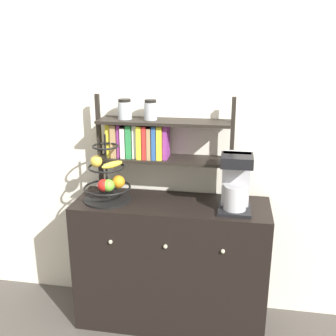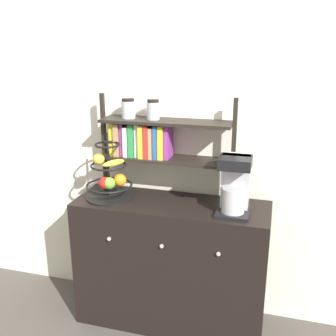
{
  "view_description": "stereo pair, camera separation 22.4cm",
  "coord_description": "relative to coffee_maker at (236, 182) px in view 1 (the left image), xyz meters",
  "views": [
    {
      "loc": [
        0.34,
        -1.91,
        1.7
      ],
      "look_at": [
        -0.02,
        0.2,
        1.02
      ],
      "focal_mm": 42.0,
      "sensor_mm": 36.0,
      "label": 1
    },
    {
      "loc": [
        0.56,
        -1.86,
        1.7
      ],
      "look_at": [
        -0.02,
        0.2,
        1.02
      ],
      "focal_mm": 42.0,
      "sensor_mm": 36.0,
      "label": 2
    }
  ],
  "objects": [
    {
      "name": "wall_back",
      "position": [
        -0.37,
        0.27,
        0.33
      ],
      "size": [
        7.0,
        0.05,
        2.6
      ],
      "primitive_type": "cube",
      "color": "silver",
      "rests_on": "ground_plane"
    },
    {
      "name": "sideboard",
      "position": [
        -0.37,
        0.03,
        -0.56
      ],
      "size": [
        1.15,
        0.41,
        0.81
      ],
      "color": "black",
      "rests_on": "ground_plane"
    },
    {
      "name": "coffee_maker",
      "position": [
        0.0,
        0.0,
        0.0
      ],
      "size": [
        0.18,
        0.2,
        0.32
      ],
      "color": "black",
      "rests_on": "sideboard"
    },
    {
      "name": "fruit_stand",
      "position": [
        -0.74,
        0.0,
        -0.03
      ],
      "size": [
        0.28,
        0.28,
        0.4
      ],
      "color": "black",
      "rests_on": "sideboard"
    },
    {
      "name": "shelf_hutch",
      "position": [
        -0.53,
        0.15,
        0.2
      ],
      "size": [
        0.82,
        0.2,
        0.61
      ],
      "color": "black",
      "rests_on": "sideboard"
    }
  ]
}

